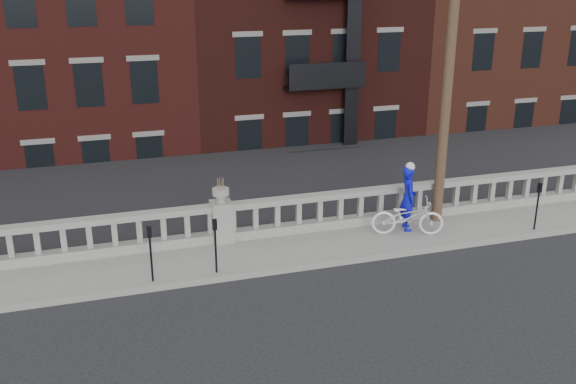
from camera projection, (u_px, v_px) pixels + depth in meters
name	position (u px, v px, depth m)	size (l,w,h in m)	color
ground	(261.00, 319.00, 13.54)	(120.00, 120.00, 0.00)	black
sidewalk	(230.00, 258.00, 16.22)	(32.00, 2.20, 0.15)	gray
balustrade	(222.00, 224.00, 16.89)	(28.00, 0.34, 1.03)	gray
planter_pedestal	(222.00, 217.00, 16.83)	(0.55, 0.55, 1.76)	gray
lower_level	(157.00, 56.00, 33.59)	(80.00, 44.00, 20.80)	#605E59
utility_pole	(451.00, 39.00, 16.78)	(1.60, 0.28, 10.00)	#422D1E
parking_meter_a	(150.00, 248.00, 14.59)	(0.10, 0.09, 1.36)	black
parking_meter_b	(215.00, 240.00, 15.01)	(0.10, 0.09, 1.36)	black
parking_meter_c	(538.00, 201.00, 17.50)	(0.10, 0.09, 1.36)	black
bicycle	(408.00, 217.00, 17.31)	(0.67, 1.94, 1.02)	white
cyclist	(408.00, 198.00, 17.53)	(0.66, 0.44, 1.82)	#0C0FB7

